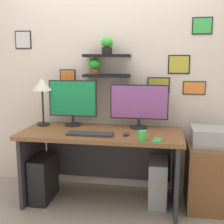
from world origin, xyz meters
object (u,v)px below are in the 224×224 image
Objects in this scene: monitor_right at (139,104)px; drawer_cabinet at (209,176)px; keyboard at (90,134)px; computer_tower_right at (158,181)px; desk at (102,150)px; computer_tower_left at (44,178)px; printer at (212,137)px; cell_phone at (157,140)px; coffee_mug at (142,136)px; computer_mouse at (126,134)px; desk_lamp at (42,87)px; monitor_left at (73,101)px.

monitor_right reaches higher than drawer_cabinet.
keyboard reaches higher than computer_tower_right.
computer_tower_left is at bearing -170.54° from desk.
printer reaches higher than desk.
monitor_right is at bearing 24.64° from desk.
computer_tower_right is at bearing -31.96° from monitor_right.
desk is 0.69m from computer_tower_left.
cell_phone is 1.56× the size of coffee_mug.
computer_mouse reaches higher than cell_phone.
desk_lamp is 1.10× the size of computer_tower_left.
drawer_cabinet is at bearing 4.36° from computer_tower_left.
drawer_cabinet is (0.81, 0.20, -0.45)m from computer_mouse.
monitor_left is at bearing 174.53° from printer.
monitor_right reaches higher than computer_tower_left.
computer_mouse is at bearing -105.34° from monitor_right.
computer_tower_right is at bearing -8.28° from monitor_left.
desk_lamp is at bearing 158.49° from coffee_mug.
desk is at bearing 9.46° from computer_tower_left.
desk is at bearing -177.20° from computer_tower_right.
desk_lamp is (-0.68, 0.11, 0.63)m from desk.
monitor_left reaches higher than desk.
cell_phone is (0.56, -0.30, 0.22)m from desk.
drawer_cabinet is 1.69m from computer_tower_left.
desk is 0.67m from cell_phone.
cell_phone is (0.20, -0.47, -0.24)m from monitor_right.
computer_mouse is 1.02m from computer_tower_left.
printer is 1.75m from computer_tower_left.
coffee_mug is (0.78, -0.48, -0.22)m from monitor_left.
coffee_mug is at bearing -37.21° from desk.
coffee_mug is 0.24× the size of printer.
desk is at bearing -178.58° from drawer_cabinet.
cell_phone is (0.29, -0.13, -0.01)m from computer_mouse.
monitor_left is 1.46m from printer.
computer_mouse is at bearing -147.13° from computer_tower_right.
desk is 2.67× the size of monitor_right.
drawer_cabinet is at bearing 90.00° from printer.
printer is (1.07, 0.03, 0.18)m from desk.
desk reaches higher than computer_tower_right.
computer_mouse is at bearing -166.22° from drawer_cabinet.
coffee_mug reaches higher than computer_mouse.
monitor_left is at bearing 148.11° from coffee_mug.
computer_tower_left is at bearing -72.69° from desk_lamp.
desk_lamp is (-0.94, 0.28, 0.40)m from computer_mouse.
computer_mouse is at bearing 166.54° from cell_phone.
desk is 11.42× the size of cell_phone.
computer_tower_right is at bearing -3.82° from desk_lamp.
printer is (0.65, 0.35, -0.07)m from coffee_mug.
cell_phone is at bearing -9.87° from computer_tower_left.
drawer_cabinet is (0.65, 0.35, -0.48)m from coffee_mug.
computer_mouse reaches higher than computer_tower_left.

